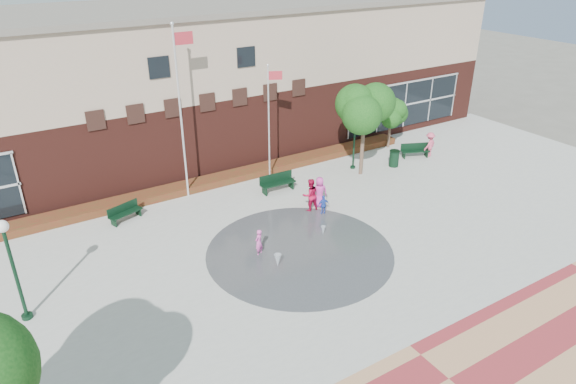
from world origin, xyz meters
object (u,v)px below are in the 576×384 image
bench_left (126,216)px  trash_can (394,158)px  child_splash (259,242)px  flagpole_left (181,105)px  flagpole_right (269,118)px

bench_left → trash_can: size_ratio=1.72×
bench_left → child_splash: (4.16, -6.19, 0.35)m
flagpole_left → flagpole_right: size_ratio=1.36×
flagpole_right → trash_can: bearing=7.3°
flagpole_left → trash_can: (12.34, -2.85, -4.58)m
flagpole_left → child_splash: bearing=-86.6°
flagpole_left → trash_can: 13.46m
flagpole_left → child_splash: flagpole_left is taller
bench_left → child_splash: 7.47m
flagpole_left → bench_left: 6.19m
flagpole_left → bench_left: size_ratio=5.12×
flagpole_left → trash_can: size_ratio=8.80×
flagpole_right → bench_left: size_ratio=3.78×
flagpole_left → child_splash: (0.42, -7.19, -4.48)m
flagpole_right → flagpole_left: bearing=-164.0°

